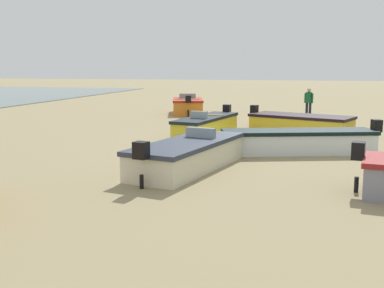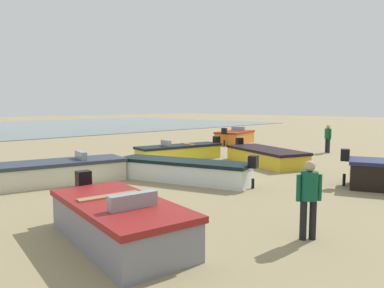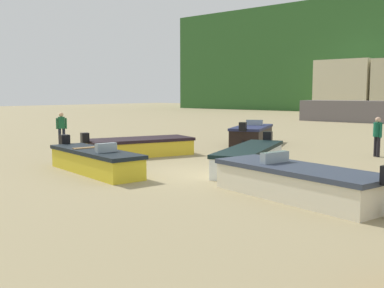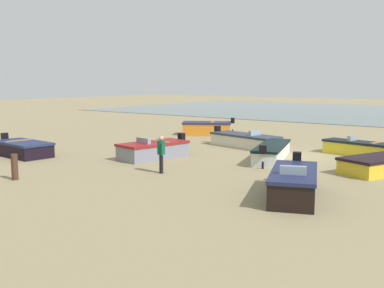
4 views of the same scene
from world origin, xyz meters
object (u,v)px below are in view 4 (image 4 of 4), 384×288
Objects in this scene: boat_yellow_1 at (365,149)px; boat_orange_4 at (207,128)px; boat_black_6 at (294,184)px; boat_black_3 at (22,149)px; beach_walker_foreground at (161,151)px; mooring_post_mid_beach at (15,167)px; boat_cream_8 at (245,141)px; boat_grey_5 at (154,150)px; boat_white_7 at (272,152)px.

boat_orange_4 is at bearing 87.73° from boat_yellow_1.
boat_yellow_1 is at bearing -108.19° from boat_black_6.
beach_walker_foreground reaches higher than boat_black_3.
boat_orange_4 reaches higher than boat_black_3.
boat_orange_4 reaches higher than mooring_post_mid_beach.
boat_cream_8 is 3.00× the size of beach_walker_foreground.
boat_orange_4 is 14.17m from beach_walker_foreground.
boat_black_3 reaches higher than mooring_post_mid_beach.
boat_grey_5 reaches higher than boat_black_3.
boat_orange_4 is at bearing -112.24° from boat_cream_8.
boat_orange_4 is 18.25m from boat_black_6.
beach_walker_foreground reaches higher than boat_cream_8.
boat_yellow_1 is 11.12m from boat_grey_5.
boat_cream_8 is at bearing 145.85° from boat_black_3.
boat_cream_8 reaches higher than mooring_post_mid_beach.
boat_cream_8 is 13.66m from mooring_post_mid_beach.
boat_black_6 reaches higher than boat_black_3.
boat_black_6 is 2.64× the size of beach_walker_foreground.
boat_white_7 is 4.98× the size of mooring_post_mid_beach.
boat_black_3 is at bearing -35.66° from mooring_post_mid_beach.
boat_grey_5 is (8.52, 7.13, 0.04)m from boat_yellow_1.
boat_orange_4 reaches higher than boat_cream_8.
boat_grey_5 is at bearing 141.02° from boat_yellow_1.
beach_walker_foreground is (-2.76, 2.62, 0.52)m from boat_grey_5.
beach_walker_foreground is (-6.38, 12.64, 0.46)m from boat_orange_4.
boat_black_6 is (-0.54, 10.23, 0.09)m from boat_yellow_1.
beach_walker_foreground reaches higher than boat_orange_4.
boat_grey_5 is (-3.62, 10.02, -0.06)m from boat_orange_4.
boat_cream_8 reaches higher than boat_white_7.
boat_black_6 is at bearing -158.16° from mooring_post_mid_beach.
boat_orange_4 is 3.74× the size of mooring_post_mid_beach.
boat_white_7 is (-5.03, -3.30, -0.04)m from boat_grey_5.
boat_black_6 is (-12.69, 13.11, -0.01)m from boat_orange_4.
boat_yellow_1 is at bearing 99.51° from beach_walker_foreground.
beach_walker_foreground reaches higher than boat_grey_5.
boat_black_3 is 0.91× the size of boat_black_6.
boat_black_6 is 7.56m from boat_white_7.
mooring_post_mid_beach is at bearing 91.09° from boat_grey_5.
boat_grey_5 is at bearing 176.55° from beach_walker_foreground.
boat_black_6 is at bearing -75.43° from boat_white_7.
mooring_post_mid_beach is at bearing 0.98° from boat_cream_8.
boat_orange_4 is 10.65m from boat_grey_5.
boat_orange_4 is 10.96m from boat_white_7.
mooring_post_mid_beach is (6.10, 10.46, 0.13)m from boat_white_7.
boat_yellow_1 is 12.49m from boat_orange_4.
boat_grey_5 reaches higher than boat_white_7.
boat_black_6 is 10.92m from mooring_post_mid_beach.
boat_black_3 is 12.53m from boat_cream_8.
boat_orange_4 is (-2.43, -13.60, 0.10)m from boat_black_3.
boat_yellow_1 is at bearing -135.01° from boat_orange_4.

